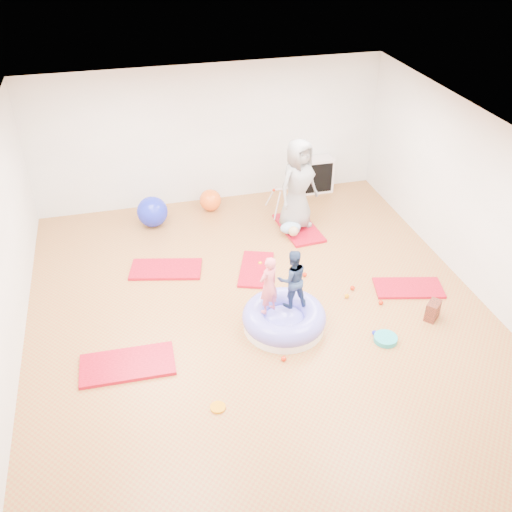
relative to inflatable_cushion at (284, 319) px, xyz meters
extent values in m
cube|color=olive|center=(-0.26, 0.35, -0.15)|extent=(7.00, 8.00, 0.01)
cube|color=white|center=(-0.26, 0.35, 2.65)|extent=(7.00, 8.00, 0.01)
cube|color=silver|center=(-0.26, 4.35, 1.25)|extent=(7.00, 0.01, 2.80)
cube|color=silver|center=(-0.26, -3.65, 1.25)|extent=(7.00, 0.01, 2.80)
cube|color=silver|center=(3.24, 0.35, 1.25)|extent=(0.01, 8.00, 2.80)
cube|color=red|center=(-2.33, -0.26, -0.13)|extent=(1.30, 0.68, 0.05)
cube|color=red|center=(-1.53, 1.93, -0.13)|extent=(1.31, 0.87, 0.05)
cube|color=red|center=(-0.03, 1.54, -0.13)|extent=(0.87, 1.18, 0.04)
cube|color=red|center=(2.26, 0.39, -0.13)|extent=(1.20, 0.79, 0.05)
cube|color=red|center=(1.11, 2.68, -0.13)|extent=(0.72, 1.29, 0.05)
cylinder|color=white|center=(0.00, 0.00, -0.09)|extent=(1.21, 1.21, 0.14)
torus|color=#6C69E2|center=(0.00, 0.00, 0.04)|extent=(1.25, 1.25, 0.33)
ellipsoid|color=#6C69E2|center=(0.00, 0.00, -0.04)|extent=(0.66, 0.66, 0.30)
imported|color=#E86372|center=(-0.23, 0.05, 0.67)|extent=(0.41, 0.36, 0.93)
imported|color=navy|center=(0.14, 0.11, 0.68)|extent=(0.46, 0.36, 0.94)
imported|color=gray|center=(1.07, 2.74, 0.78)|extent=(1.01, 0.87, 1.75)
ellipsoid|color=#8DB1D4|center=(0.89, 2.51, 0.01)|extent=(0.40, 0.26, 0.23)
sphere|color=tan|center=(0.89, 2.32, 0.04)|extent=(0.19, 0.19, 0.19)
sphere|color=orange|center=(0.08, 1.67, -0.12)|extent=(0.08, 0.08, 0.08)
sphere|color=red|center=(1.36, 0.61, -0.12)|extent=(0.08, 0.08, 0.08)
sphere|color=red|center=(1.64, 0.13, -0.12)|extent=(0.08, 0.08, 0.08)
sphere|color=orange|center=(1.18, 0.43, -0.12)|extent=(0.08, 0.08, 0.08)
sphere|color=#1924CB|center=(1.24, -0.51, -0.12)|extent=(0.08, 0.08, 0.08)
sphere|color=red|center=(0.72, 1.16, -0.12)|extent=(0.08, 0.08, 0.08)
sphere|color=red|center=(-0.21, -0.70, -0.12)|extent=(0.08, 0.08, 0.08)
sphere|color=#1924CB|center=(-1.58, 3.54, 0.14)|extent=(0.59, 0.59, 0.59)
sphere|color=orange|center=(-0.38, 3.87, 0.06)|extent=(0.44, 0.44, 0.44)
cylinder|color=silver|center=(0.82, 3.18, 0.13)|extent=(0.20, 0.21, 0.54)
cylinder|color=silver|center=(0.82, 3.64, 0.13)|extent=(0.20, 0.21, 0.54)
cylinder|color=silver|center=(1.32, 3.18, 0.13)|extent=(0.20, 0.21, 0.54)
cylinder|color=silver|center=(1.32, 3.64, 0.13)|extent=(0.20, 0.21, 0.54)
cylinder|color=silver|center=(1.07, 3.41, 0.37)|extent=(0.52, 0.03, 0.03)
sphere|color=red|center=(0.81, 3.41, 0.37)|extent=(0.06, 0.06, 0.06)
sphere|color=#1924CB|center=(1.33, 3.41, 0.37)|extent=(0.06, 0.06, 0.06)
cube|color=silver|center=(1.93, 4.15, 0.22)|extent=(0.75, 0.36, 0.75)
cube|color=black|center=(1.93, 3.98, 0.22)|extent=(0.64, 0.02, 0.64)
cube|color=silver|center=(1.93, 4.10, 0.22)|extent=(0.02, 0.25, 0.66)
cube|color=silver|center=(1.93, 4.10, 0.22)|extent=(0.66, 0.25, 0.02)
cylinder|color=teal|center=(1.34, -0.67, -0.12)|extent=(0.34, 0.34, 0.08)
cube|color=maroon|center=(2.25, -0.38, 0.00)|extent=(0.30, 0.29, 0.30)
cylinder|color=orange|center=(-1.27, -1.31, -0.14)|extent=(0.20, 0.20, 0.03)
camera|label=1|loc=(-2.04, -6.25, 5.44)|focal=40.00mm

